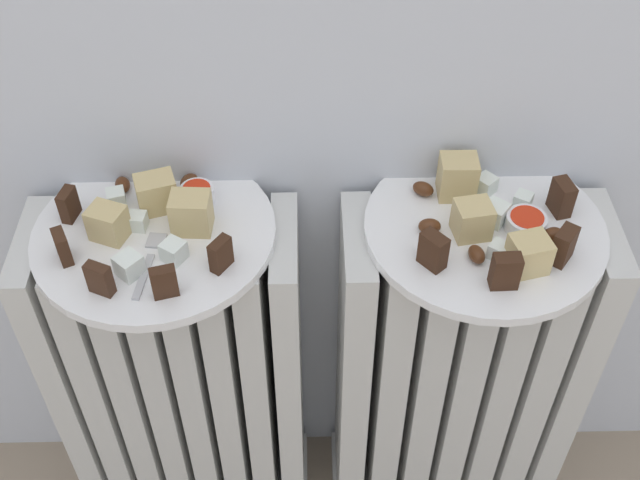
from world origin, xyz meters
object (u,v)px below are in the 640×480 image
object	(u,v)px
radiator_right	(453,380)
plate_right	(484,229)
fork	(149,260)
radiator_left	(186,385)
jam_bowl_right	(526,223)
jam_bowl_left	(197,195)
plate_left	(154,234)

from	to	relation	value
radiator_right	plate_right	world-z (taller)	plate_right
plate_right	fork	size ratio (longest dim) A/B	2.79
radiator_left	jam_bowl_right	size ratio (longest dim) A/B	12.64
radiator_right	jam_bowl_left	world-z (taller)	jam_bowl_left
radiator_right	plate_left	size ratio (longest dim) A/B	2.09
plate_left	fork	world-z (taller)	fork
plate_right	jam_bowl_left	bearing A→B (deg)	172.23
radiator_right	plate_right	distance (m)	0.30
plate_right	fork	xyz separation A→B (m)	(-0.38, -0.05, 0.01)
radiator_left	plate_left	distance (m)	0.30
jam_bowl_right	radiator_left	bearing A→B (deg)	178.86
jam_bowl_right	fork	distance (m)	0.42
radiator_left	fork	distance (m)	0.31
radiator_left	fork	bearing A→B (deg)	-88.26
radiator_left	jam_bowl_left	xyz separation A→B (m)	(0.05, 0.05, 0.32)
plate_right	fork	world-z (taller)	fork
jam_bowl_right	fork	world-z (taller)	jam_bowl_right
jam_bowl_right	fork	xyz separation A→B (m)	(-0.42, -0.04, -0.01)
plate_left	jam_bowl_right	xyz separation A→B (m)	(0.42, -0.01, 0.02)
jam_bowl_left	jam_bowl_right	size ratio (longest dim) A/B	0.87
radiator_right	fork	bearing A→B (deg)	-172.78
radiator_right	jam_bowl_left	bearing A→B (deg)	172.23
plate_left	plate_right	xyz separation A→B (m)	(0.38, 0.00, 0.00)
plate_right	jam_bowl_right	size ratio (longest dim) A/B	6.04
radiator_left	plate_right	distance (m)	0.48
radiator_left	jam_bowl_left	world-z (taller)	jam_bowl_left
radiator_left	plate_left	size ratio (longest dim) A/B	2.09
jam_bowl_right	radiator_right	bearing A→B (deg)	168.92
jam_bowl_left	plate_left	bearing A→B (deg)	-136.02
radiator_left	plate_right	world-z (taller)	plate_right
jam_bowl_right	fork	size ratio (longest dim) A/B	0.46
plate_left	jam_bowl_left	xyz separation A→B (m)	(0.05, 0.05, 0.02)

